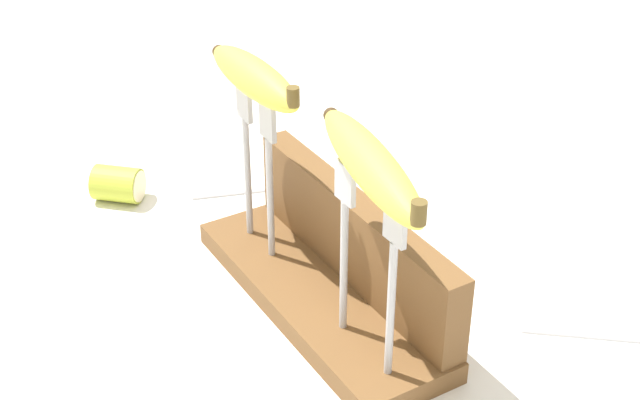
% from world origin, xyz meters
% --- Properties ---
extents(ground_plane, '(3.00, 3.00, 0.00)m').
position_xyz_m(ground_plane, '(0.00, 0.00, 0.00)').
color(ground_plane, white).
extents(wooden_board, '(0.33, 0.11, 0.02)m').
position_xyz_m(wooden_board, '(0.00, 0.00, 0.01)').
color(wooden_board, brown).
rests_on(wooden_board, ground).
extents(board_backstop, '(0.32, 0.03, 0.09)m').
position_xyz_m(board_backstop, '(0.00, 0.04, 0.07)').
color(board_backstop, brown).
rests_on(board_backstop, wooden_board).
extents(fork_stand_left, '(0.07, 0.01, 0.17)m').
position_xyz_m(fork_stand_left, '(-0.10, -0.01, 0.12)').
color(fork_stand_left, '#B2B2B7').
rests_on(fork_stand_left, wooden_board).
extents(fork_stand_right, '(0.10, 0.01, 0.17)m').
position_xyz_m(fork_stand_right, '(0.10, -0.01, 0.13)').
color(fork_stand_right, '#B2B2B7').
rests_on(fork_stand_right, wooden_board).
extents(banana_raised_left, '(0.16, 0.04, 0.04)m').
position_xyz_m(banana_raised_left, '(-0.10, -0.01, 0.21)').
color(banana_raised_left, '#DBD147').
rests_on(banana_raised_left, fork_stand_left).
extents(banana_raised_right, '(0.20, 0.08, 0.04)m').
position_xyz_m(banana_raised_right, '(0.10, -0.01, 0.21)').
color(banana_raised_right, '#DBD147').
rests_on(banana_raised_right, fork_stand_right).
extents(fork_fallen_near, '(0.07, 0.16, 0.01)m').
position_xyz_m(fork_fallen_near, '(-0.22, 0.08, 0.00)').
color(fork_fallen_near, '#B2B2B7').
rests_on(fork_fallen_near, ground).
extents(banana_chunk_near, '(0.07, 0.07, 0.04)m').
position_xyz_m(banana_chunk_near, '(-0.30, -0.10, 0.02)').
color(banana_chunk_near, '#B2C138').
rests_on(banana_chunk_near, ground).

